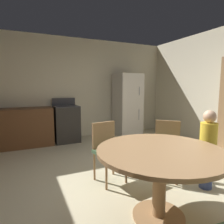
{
  "coord_description": "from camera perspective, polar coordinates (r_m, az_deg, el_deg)",
  "views": [
    {
      "loc": [
        -1.37,
        -2.18,
        1.4
      ],
      "look_at": [
        0.17,
        1.15,
        0.92
      ],
      "focal_mm": 31.29,
      "sensor_mm": 36.0,
      "label": 1
    }
  ],
  "objects": [
    {
      "name": "person_child",
      "position": [
        2.99,
        26.18,
        -9.28
      ],
      "size": [
        0.26,
        0.26,
        1.09
      ],
      "rotation": [
        0.0,
        0.0,
        3.37
      ],
      "color": "#3D4C84",
      "rests_on": "ground"
    },
    {
      "name": "chair_northeast",
      "position": [
        3.17,
        15.68,
        -9.35
      ],
      "size": [
        0.57,
        0.57,
        0.87
      ],
      "rotation": [
        0.0,
        0.0,
        3.94
      ],
      "color": "#9E754C",
      "rests_on": "ground"
    },
    {
      "name": "chair_north",
      "position": [
        2.95,
        -1.29,
        -10.35
      ],
      "size": [
        0.46,
        0.46,
        0.87
      ],
      "rotation": [
        0.0,
        0.0,
        4.86
      ],
      "color": "#9E754C",
      "rests_on": "ground"
    },
    {
      "name": "oven_range",
      "position": [
        5.14,
        -13.18,
        -3.24
      ],
      "size": [
        0.6,
        0.6,
        1.1
      ],
      "color": "#2D2B28",
      "rests_on": "ground"
    },
    {
      "name": "dining_table",
      "position": [
        2.16,
        13.86,
        -14.22
      ],
      "size": [
        1.33,
        1.33,
        0.76
      ],
      "color": "#9E754C",
      "rests_on": "ground"
    },
    {
      "name": "kitchen_counter",
      "position": [
        5.05,
        -27.26,
        -4.27
      ],
      "size": [
        1.8,
        0.6,
        0.9
      ],
      "primitive_type": "cube",
      "color": "brown",
      "rests_on": "ground"
    },
    {
      "name": "refrigerator",
      "position": [
        5.65,
        4.55,
        2.11
      ],
      "size": [
        0.68,
        0.68,
        1.76
      ],
      "color": "silver",
      "rests_on": "ground"
    },
    {
      "name": "ground_plane",
      "position": [
        2.94,
        6.89,
        -21.13
      ],
      "size": [
        14.0,
        14.0,
        0.0
      ],
      "primitive_type": "plane",
      "color": "beige"
    },
    {
      "name": "wall_back",
      "position": [
        5.52,
        -10.5,
        6.78
      ],
      "size": [
        5.65,
        0.12,
        2.7
      ],
      "primitive_type": "cube",
      "color": "beige",
      "rests_on": "ground"
    }
  ]
}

